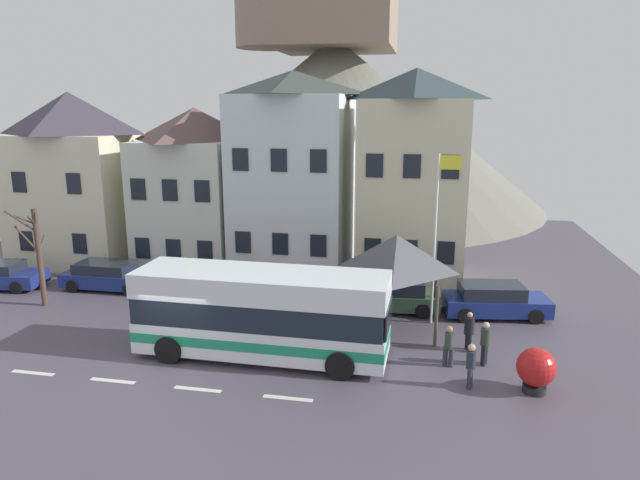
{
  "coord_description": "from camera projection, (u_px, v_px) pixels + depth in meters",
  "views": [
    {
      "loc": [
        8.52,
        -17.09,
        8.83
      ],
      "look_at": [
        4.38,
        4.12,
        3.73
      ],
      "focal_mm": 31.42,
      "sensor_mm": 36.0,
      "label": 1
    }
  ],
  "objects": [
    {
      "name": "flagpole",
      "position": [
        437.0,
        228.0,
        22.66
      ],
      "size": [
        0.95,
        0.1,
        7.1
      ],
      "color": "silver",
      "rests_on": "ground_plane"
    },
    {
      "name": "townhouse_02",
      "position": [
        294.0,
        175.0,
        29.87
      ],
      "size": [
        5.79,
        5.99,
        10.73
      ],
      "color": "silver",
      "rests_on": "ground_plane"
    },
    {
      "name": "townhouse_00",
      "position": [
        76.0,
        180.0,
        31.92
      ],
      "size": [
        6.47,
        5.09,
        9.72
      ],
      "color": "beige",
      "rests_on": "ground_plane"
    },
    {
      "name": "hilltop_castle",
      "position": [
        333.0,
        118.0,
        51.08
      ],
      "size": [
        37.87,
        37.87,
        22.75
      ],
      "color": "slate",
      "rests_on": "ground_plane"
    },
    {
      "name": "bus_shelter",
      "position": [
        397.0,
        254.0,
        22.49
      ],
      "size": [
        3.6,
        3.6,
        3.9
      ],
      "color": "#473D33",
      "rests_on": "ground_plane"
    },
    {
      "name": "townhouse_01",
      "position": [
        198.0,
        188.0,
        31.6
      ],
      "size": [
        5.2,
        6.94,
        8.87
      ],
      "color": "silver",
      "rests_on": "ground_plane"
    },
    {
      "name": "parked_car_04",
      "position": [
        390.0,
        295.0,
        24.96
      ],
      "size": [
        4.59,
        2.18,
        1.43
      ],
      "rotation": [
        0.0,
        0.0,
        3.23
      ],
      "color": "#325138",
      "rests_on": "ground_plane"
    },
    {
      "name": "transit_bus",
      "position": [
        262.0,
        314.0,
        20.12
      ],
      "size": [
        9.15,
        2.84,
        3.18
      ],
      "rotation": [
        0.0,
        0.0,
        -0.01
      ],
      "color": "white",
      "rests_on": "ground_plane"
    },
    {
      "name": "bare_tree_00",
      "position": [
        38.0,
        254.0,
        25.13
      ],
      "size": [
        1.64,
        1.2,
        4.52
      ],
      "color": "#47382D",
      "rests_on": "ground_plane"
    },
    {
      "name": "harbour_buoy",
      "position": [
        536.0,
        369.0,
        17.67
      ],
      "size": [
        1.23,
        1.23,
        1.48
      ],
      "color": "black",
      "rests_on": "ground_plane"
    },
    {
      "name": "ground_plane",
      "position": [
        177.0,
        363.0,
        19.95
      ],
      "size": [
        40.0,
        60.0,
        0.07
      ],
      "color": "#504754"
    },
    {
      "name": "public_bench",
      "position": [
        390.0,
        300.0,
        25.03
      ],
      "size": [
        1.8,
        0.48,
        0.87
      ],
      "color": "#33473D",
      "rests_on": "ground_plane"
    },
    {
      "name": "parked_car_01",
      "position": [
        494.0,
        300.0,
        24.27
      ],
      "size": [
        4.65,
        2.46,
        1.44
      ],
      "rotation": [
        0.0,
        0.0,
        0.15
      ],
      "color": "navy",
      "rests_on": "ground_plane"
    },
    {
      "name": "pedestrian_01",
      "position": [
        449.0,
        346.0,
        19.47
      ],
      "size": [
        0.37,
        0.29,
        1.5
      ],
      "color": "#2D2D38",
      "rests_on": "ground_plane"
    },
    {
      "name": "pedestrian_02",
      "position": [
        469.0,
        330.0,
        20.74
      ],
      "size": [
        0.36,
        0.37,
        1.52
      ],
      "color": "black",
      "rests_on": "ground_plane"
    },
    {
      "name": "townhouse_03",
      "position": [
        413.0,
        178.0,
        28.45
      ],
      "size": [
        5.16,
        5.49,
        10.76
      ],
      "color": "beige",
      "rests_on": "ground_plane"
    },
    {
      "name": "pedestrian_00",
      "position": [
        471.0,
        364.0,
        17.94
      ],
      "size": [
        0.3,
        0.34,
        1.52
      ],
      "color": "#2D2D38",
      "rests_on": "ground_plane"
    },
    {
      "name": "parked_car_00",
      "position": [
        210.0,
        284.0,
        26.7
      ],
      "size": [
        4.38,
        1.89,
        1.35
      ],
      "rotation": [
        0.0,
        0.0,
        3.14
      ],
      "color": "maroon",
      "rests_on": "ground_plane"
    },
    {
      "name": "parked_car_02",
      "position": [
        109.0,
        276.0,
        27.97
      ],
      "size": [
        4.59,
        2.01,
        1.36
      ],
      "rotation": [
        0.0,
        0.0,
        0.0
      ],
      "color": "navy",
      "rests_on": "ground_plane"
    },
    {
      "name": "pedestrian_03",
      "position": [
        485.0,
        342.0,
        19.59
      ],
      "size": [
        0.33,
        0.37,
        1.59
      ],
      "color": "black",
      "rests_on": "ground_plane"
    }
  ]
}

